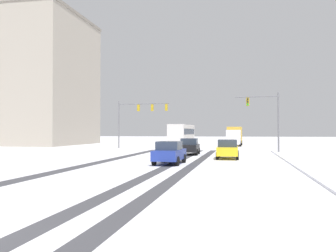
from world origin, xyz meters
TOP-DOWN VIEW (x-y plane):
  - wheel_track_left_lane at (1.58, 17.88)m, footprint 0.73×39.33m
  - wheel_track_right_lane at (3.15, 17.88)m, footprint 0.73×39.33m
  - wheel_track_center at (-4.05, 17.88)m, footprint 1.04×39.33m
  - sidewalk_kerb_right at (11.77, 16.09)m, footprint 4.00×39.33m
  - traffic_signal_near_right at (9.14, 33.79)m, footprint 4.70×0.39m
  - traffic_signal_far_left at (-7.43, 41.57)m, footprint 7.35×0.70m
  - car_black_lead at (1.38, 29.13)m, footprint 1.93×4.15m
  - car_yellow_cab_second at (5.29, 24.42)m, footprint 1.87×4.12m
  - car_blue_third at (1.41, 18.53)m, footprint 1.92×4.14m
  - bus_oncoming at (-2.97, 51.45)m, footprint 2.86×11.05m
  - box_truck_delivery at (5.41, 51.80)m, footprint 2.49×7.47m
  - office_building_far_left_block at (-35.45, 51.20)m, footprint 29.97×18.78m

SIDE VIEW (x-z plane):
  - wheel_track_left_lane at x=1.58m, z-range 0.00..0.01m
  - wheel_track_right_lane at x=3.15m, z-range 0.00..0.01m
  - wheel_track_center at x=-4.05m, z-range 0.00..0.01m
  - sidewalk_kerb_right at x=11.77m, z-range 0.00..0.12m
  - car_black_lead at x=1.38m, z-range 0.01..1.63m
  - car_yellow_cab_second at x=5.29m, z-range 0.01..1.63m
  - car_blue_third at x=1.41m, z-range 0.01..1.63m
  - box_truck_delivery at x=5.41m, z-range 0.12..3.14m
  - bus_oncoming at x=-2.97m, z-range 0.30..3.68m
  - traffic_signal_near_right at x=9.14m, z-range 1.09..7.59m
  - traffic_signal_far_left at x=-7.43m, z-range 1.58..8.08m
  - office_building_far_left_block at x=-35.45m, z-range 0.01..22.43m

